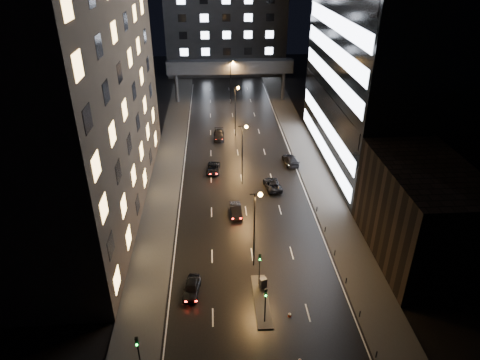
{
  "coord_description": "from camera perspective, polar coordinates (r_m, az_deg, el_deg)",
  "views": [
    {
      "loc": [
        -4.24,
        -32.09,
        34.01
      ],
      "look_at": [
        -0.73,
        22.13,
        4.0
      ],
      "focal_mm": 32.0,
      "sensor_mm": 36.0,
      "label": 1
    }
  ],
  "objects": [
    {
      "name": "streetlight_mid_a",
      "position": [
        66.23,
        0.44,
        4.37
      ],
      "size": [
        1.45,
        0.5,
        10.15
      ],
      "color": "black",
      "rests_on": "ground"
    },
    {
      "name": "building_right_low",
      "position": [
        55.32,
        22.97,
        -4.08
      ],
      "size": [
        10.0,
        18.0,
        12.0
      ],
      "primitive_type": "cube",
      "color": "black",
      "rests_on": "ground"
    },
    {
      "name": "traffic_signal_far",
      "position": [
        44.07,
        3.41,
        -15.7
      ],
      "size": [
        0.28,
        0.34,
        4.4
      ],
      "color": "black",
      "rests_on": "median_island"
    },
    {
      "name": "car_toward_b",
      "position": [
        75.79,
        6.75,
        2.67
      ],
      "size": [
        2.64,
        5.38,
        1.51
      ],
      "primitive_type": "imported",
      "rotation": [
        0.0,
        0.0,
        3.25
      ],
      "color": "black",
      "rests_on": "ground"
    },
    {
      "name": "streetlight_mid_b",
      "position": [
        84.79,
        -0.54,
        9.98
      ],
      "size": [
        1.45,
        0.5,
        10.15
      ],
      "color": "black",
      "rests_on": "ground"
    },
    {
      "name": "utility_cabinet",
      "position": [
        49.33,
        3.1,
        -13.52
      ],
      "size": [
        0.89,
        0.76,
        1.21
      ],
      "primitive_type": "cube",
      "rotation": [
        0.0,
        0.0,
        0.31
      ],
      "color": "#464648",
      "rests_on": "median_island"
    },
    {
      "name": "bollard_row",
      "position": [
        53.14,
        13.21,
        -11.19
      ],
      "size": [
        0.12,
        25.12,
        0.9
      ],
      "color": "black",
      "rests_on": "ground"
    },
    {
      "name": "car_away_c",
      "position": [
        72.69,
        -3.59,
        1.53
      ],
      "size": [
        2.54,
        4.8,
        1.29
      ],
      "primitive_type": "imported",
      "rotation": [
        0.0,
        0.0,
        -0.09
      ],
      "color": "black",
      "rests_on": "ground"
    },
    {
      "name": "traffic_signal_corner",
      "position": [
        41.21,
        -13.43,
        -21.11
      ],
      "size": [
        0.28,
        0.34,
        4.4
      ],
      "color": "black",
      "rests_on": "ground"
    },
    {
      "name": "skybridge",
      "position": [
        105.35,
        -1.33,
        14.8
      ],
      "size": [
        30.0,
        3.0,
        10.0
      ],
      "color": "#333335",
      "rests_on": "ground"
    },
    {
      "name": "building_far",
      "position": [
        131.92,
        -1.92,
        19.51
      ],
      "size": [
        34.0,
        14.0,
        25.0
      ],
      "primitive_type": "cube",
      "color": "#333335",
      "rests_on": "ground"
    },
    {
      "name": "building_right_glass",
      "position": [
        74.99,
        20.38,
        18.41
      ],
      "size": [
        20.0,
        36.0,
        45.0
      ],
      "primitive_type": "cube",
      "color": "black",
      "rests_on": "ground"
    },
    {
      "name": "traffic_signal_near",
      "position": [
        48.11,
        2.63,
        -11.11
      ],
      "size": [
        0.28,
        0.34,
        4.4
      ],
      "color": "black",
      "rests_on": "median_island"
    },
    {
      "name": "car_away_b",
      "position": [
        61.17,
        -0.54,
        -4.08
      ],
      "size": [
        1.73,
        4.33,
        1.4
      ],
      "primitive_type": "imported",
      "rotation": [
        0.0,
        0.0,
        0.06
      ],
      "color": "black",
      "rests_on": "ground"
    },
    {
      "name": "car_toward_a",
      "position": [
        67.85,
        4.35,
        -0.59
      ],
      "size": [
        2.85,
        5.19,
        1.38
      ],
      "primitive_type": "imported",
      "rotation": [
        0.0,
        0.0,
        3.26
      ],
      "color": "black",
      "rests_on": "ground"
    },
    {
      "name": "streetlight_far",
      "position": [
        103.89,
        -1.18,
        13.55
      ],
      "size": [
        1.45,
        0.5,
        10.15
      ],
      "color": "black",
      "rests_on": "ground"
    },
    {
      "name": "ground",
      "position": [
        79.82,
        -0.31,
        3.69
      ],
      "size": [
        160.0,
        160.0,
        0.0
      ],
      "primitive_type": "plane",
      "color": "black",
      "rests_on": "ground"
    },
    {
      "name": "median_island",
      "position": [
        48.31,
        2.87,
        -15.75
      ],
      "size": [
        1.6,
        8.0,
        0.15
      ],
      "primitive_type": "cube",
      "color": "#383533",
      "rests_on": "ground"
    },
    {
      "name": "building_left",
      "position": [
        60.63,
        -21.76,
        13.57
      ],
      "size": [
        15.0,
        48.0,
        40.0
      ],
      "primitive_type": "cube",
      "color": "#2D2319",
      "rests_on": "ground"
    },
    {
      "name": "car_away_a",
      "position": [
        49.06,
        -6.45,
        -14.08
      ],
      "size": [
        2.18,
        4.32,
        1.41
      ],
      "primitive_type": "imported",
      "rotation": [
        0.0,
        0.0,
        -0.13
      ],
      "color": "black",
      "rests_on": "ground"
    },
    {
      "name": "cone_a",
      "position": [
        46.91,
        6.64,
        -17.4
      ],
      "size": [
        0.46,
        0.46,
        0.48
      ],
      "primitive_type": "cone",
      "rotation": [
        0.0,
        0.0,
        -0.25
      ],
      "color": "red",
      "rests_on": "ground"
    },
    {
      "name": "sidewalk_left",
      "position": [
        75.63,
        -9.58,
        1.82
      ],
      "size": [
        5.0,
        110.0,
        0.15
      ],
      "primitive_type": "cube",
      "color": "#383533",
      "rests_on": "ground"
    },
    {
      "name": "sidewalk_right",
      "position": [
        77.02,
        9.25,
        2.37
      ],
      "size": [
        5.0,
        110.0,
        0.15
      ],
      "primitive_type": "cube",
      "color": "#383533",
      "rests_on": "ground"
    },
    {
      "name": "streetlight_near",
      "position": [
        48.82,
        2.12,
        -5.41
      ],
      "size": [
        1.45,
        0.5,
        10.15
      ],
      "color": "black",
      "rests_on": "ground"
    },
    {
      "name": "car_away_d",
      "position": [
        85.47,
        -2.83,
        5.97
      ],
      "size": [
        2.19,
        5.18,
        1.49
      ],
      "primitive_type": "imported",
      "rotation": [
        0.0,
        0.0,
        -0.02
      ],
      "color": "black",
      "rests_on": "ground"
    }
  ]
}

